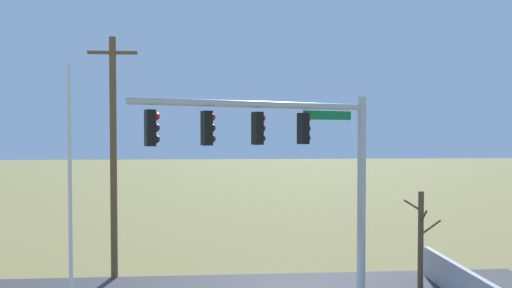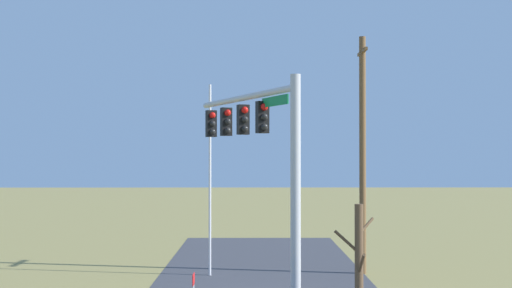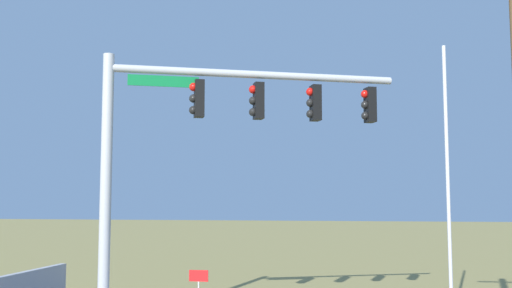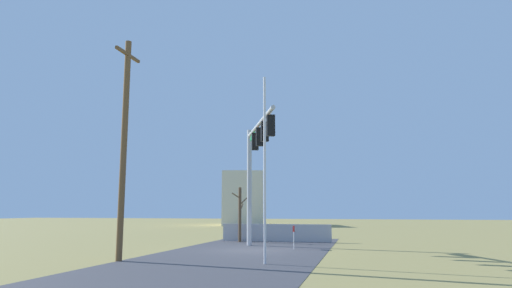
{
  "view_description": "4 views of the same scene",
  "coord_description": "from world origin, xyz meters",
  "px_view_note": "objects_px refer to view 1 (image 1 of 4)",
  "views": [
    {
      "loc": [
        -1.64,
        -13.86,
        5.7
      ],
      "look_at": [
        -0.81,
        -1.21,
        5.36
      ],
      "focal_mm": 31.68,
      "sensor_mm": 36.0,
      "label": 1
    },
    {
      "loc": [
        21.87,
        -0.41,
        4.67
      ],
      "look_at": [
        -1.84,
        -0.27,
        5.04
      ],
      "focal_mm": 49.68,
      "sensor_mm": 36.0,
      "label": 2
    },
    {
      "loc": [
        -3.31,
        14.41,
        3.19
      ],
      "look_at": [
        -0.57,
        -1.21,
        4.72
      ],
      "focal_mm": 41.36,
      "sensor_mm": 36.0,
      "label": 3
    },
    {
      "loc": [
        -22.51,
        -5.75,
        2.07
      ],
      "look_at": [
        -1.6,
        -0.7,
        5.31
      ],
      "focal_mm": 30.78,
      "sensor_mm": 36.0,
      "label": 4
    }
  ],
  "objects_px": {
    "signal_mast": "(297,155)",
    "flagpole": "(70,209)",
    "utility_pole": "(113,154)",
    "bare_tree": "(421,238)"
  },
  "relations": [
    {
      "from": "signal_mast",
      "to": "bare_tree",
      "type": "height_order",
      "value": "signal_mast"
    },
    {
      "from": "signal_mast",
      "to": "flagpole",
      "type": "distance_m",
      "value": 6.57
    },
    {
      "from": "bare_tree",
      "to": "flagpole",
      "type": "bearing_deg",
      "value": -159.65
    },
    {
      "from": "flagpole",
      "to": "bare_tree",
      "type": "xyz_separation_m",
      "value": [
        11.09,
        4.12,
        -1.88
      ]
    },
    {
      "from": "utility_pole",
      "to": "bare_tree",
      "type": "bearing_deg",
      "value": -9.36
    },
    {
      "from": "utility_pole",
      "to": "bare_tree",
      "type": "xyz_separation_m",
      "value": [
        11.47,
        -1.89,
        -3.02
      ]
    },
    {
      "from": "signal_mast",
      "to": "bare_tree",
      "type": "xyz_separation_m",
      "value": [
        4.93,
        2.25,
        -3.17
      ]
    },
    {
      "from": "signal_mast",
      "to": "utility_pole",
      "type": "height_order",
      "value": "utility_pole"
    },
    {
      "from": "flagpole",
      "to": "utility_pole",
      "type": "distance_m",
      "value": 6.13
    },
    {
      "from": "signal_mast",
      "to": "bare_tree",
      "type": "bearing_deg",
      "value": 24.58
    }
  ]
}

